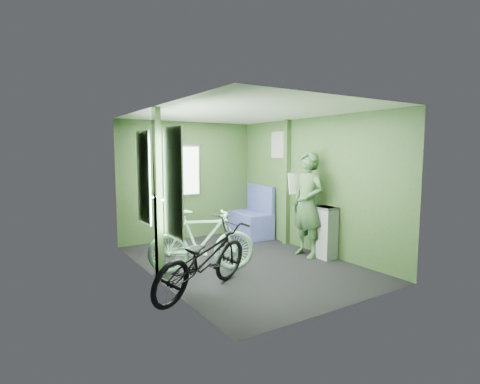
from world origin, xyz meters
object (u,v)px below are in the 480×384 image
object	(u,v)px
bicycle_mint	(202,272)
bench_seat	(252,221)
passenger	(308,205)
bicycle_black	(204,294)
waste_box	(325,232)

from	to	relation	value
bicycle_mint	bench_seat	bearing A→B (deg)	-28.96
bicycle_mint	passenger	bearing A→B (deg)	-72.99
bicycle_mint	passenger	distance (m)	2.04
passenger	bench_seat	xyz separation A→B (m)	(0.05, 1.69, -0.55)
bicycle_black	bench_seat	size ratio (longest dim) A/B	1.63
bicycle_black	passenger	size ratio (longest dim) A/B	0.98
waste_box	passenger	bearing A→B (deg)	123.42
bicycle_mint	waste_box	distance (m)	2.10
bicycle_black	passenger	distance (m)	2.43
bicycle_black	bench_seat	distance (m)	3.20
bicycle_mint	passenger	xyz separation A→B (m)	(1.85, -0.18, 0.86)
bicycle_mint	passenger	world-z (taller)	passenger
passenger	bicycle_mint	bearing A→B (deg)	-96.81
bicycle_black	bench_seat	bearing A→B (deg)	-69.01
bicycle_black	bench_seat	world-z (taller)	bench_seat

